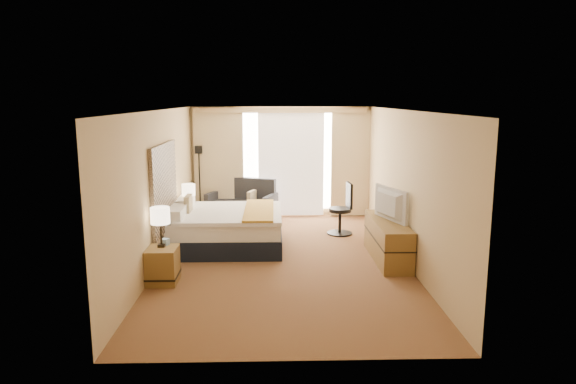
{
  "coord_description": "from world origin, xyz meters",
  "views": [
    {
      "loc": [
        -0.16,
        -8.62,
        2.8
      ],
      "look_at": [
        0.09,
        0.4,
        1.14
      ],
      "focal_mm": 32.0,
      "sensor_mm": 36.0,
      "label": 1
    }
  ],
  "objects_px": {
    "nightstand_left": "(163,265)",
    "nightstand_right": "(189,225)",
    "bed": "(227,228)",
    "desk_chair": "(343,211)",
    "media_dresser": "(388,240)",
    "loveseat": "(243,207)",
    "floor_lamp": "(199,167)",
    "lamp_right": "(188,190)",
    "television": "(386,204)",
    "lamp_left": "(160,216)"
  },
  "relations": [
    {
      "from": "lamp_right",
      "to": "lamp_left",
      "type": "bearing_deg",
      "value": -90.49
    },
    {
      "from": "floor_lamp",
      "to": "lamp_left",
      "type": "distance_m",
      "value": 4.28
    },
    {
      "from": "lamp_right",
      "to": "nightstand_left",
      "type": "bearing_deg",
      "value": -90.06
    },
    {
      "from": "desk_chair",
      "to": "loveseat",
      "type": "bearing_deg",
      "value": 144.27
    },
    {
      "from": "media_dresser",
      "to": "television",
      "type": "xyz_separation_m",
      "value": [
        -0.05,
        0.02,
        0.64
      ]
    },
    {
      "from": "bed",
      "to": "desk_chair",
      "type": "xyz_separation_m",
      "value": [
        2.33,
        0.88,
        0.11
      ]
    },
    {
      "from": "nightstand_left",
      "to": "bed",
      "type": "distance_m",
      "value": 2.07
    },
    {
      "from": "nightstand_left",
      "to": "floor_lamp",
      "type": "height_order",
      "value": "floor_lamp"
    },
    {
      "from": "media_dresser",
      "to": "floor_lamp",
      "type": "distance_m",
      "value": 5.05
    },
    {
      "from": "floor_lamp",
      "to": "lamp_right",
      "type": "relative_size",
      "value": 3.06
    },
    {
      "from": "desk_chair",
      "to": "bed",
      "type": "bearing_deg",
      "value": -163.67
    },
    {
      "from": "loveseat",
      "to": "lamp_left",
      "type": "height_order",
      "value": "lamp_left"
    },
    {
      "from": "floor_lamp",
      "to": "loveseat",
      "type": "bearing_deg",
      "value": -14.29
    },
    {
      "from": "media_dresser",
      "to": "loveseat",
      "type": "distance_m",
      "value": 4.08
    },
    {
      "from": "bed",
      "to": "floor_lamp",
      "type": "xyz_separation_m",
      "value": [
        -0.84,
        2.45,
        0.84
      ]
    },
    {
      "from": "nightstand_left",
      "to": "nightstand_right",
      "type": "xyz_separation_m",
      "value": [
        0.0,
        2.5,
        0.0
      ]
    },
    {
      "from": "nightstand_right",
      "to": "lamp_right",
      "type": "distance_m",
      "value": 0.71
    },
    {
      "from": "nightstand_left",
      "to": "floor_lamp",
      "type": "relative_size",
      "value": 0.32
    },
    {
      "from": "loveseat",
      "to": "desk_chair",
      "type": "height_order",
      "value": "desk_chair"
    },
    {
      "from": "media_dresser",
      "to": "lamp_left",
      "type": "height_order",
      "value": "lamp_left"
    },
    {
      "from": "desk_chair",
      "to": "media_dresser",
      "type": "bearing_deg",
      "value": -76.49
    },
    {
      "from": "loveseat",
      "to": "lamp_left",
      "type": "xyz_separation_m",
      "value": [
        -1.01,
        -4.02,
        0.71
      ]
    },
    {
      "from": "nightstand_left",
      "to": "desk_chair",
      "type": "bearing_deg",
      "value": 41.57
    },
    {
      "from": "television",
      "to": "lamp_right",
      "type": "bearing_deg",
      "value": 48.6
    },
    {
      "from": "nightstand_right",
      "to": "bed",
      "type": "distance_m",
      "value": 1.01
    },
    {
      "from": "television",
      "to": "desk_chair",
      "type": "bearing_deg",
      "value": -2.54
    },
    {
      "from": "nightstand_left",
      "to": "lamp_right",
      "type": "xyz_separation_m",
      "value": [
        0.0,
        2.56,
        0.71
      ]
    },
    {
      "from": "lamp_left",
      "to": "media_dresser",
      "type": "bearing_deg",
      "value": 14.78
    },
    {
      "from": "loveseat",
      "to": "floor_lamp",
      "type": "distance_m",
      "value": 1.38
    },
    {
      "from": "lamp_right",
      "to": "bed",
      "type": "bearing_deg",
      "value": -39.3
    },
    {
      "from": "nightstand_left",
      "to": "floor_lamp",
      "type": "distance_m",
      "value": 4.45
    },
    {
      "from": "nightstand_right",
      "to": "bed",
      "type": "bearing_deg",
      "value": -36.56
    },
    {
      "from": "nightstand_left",
      "to": "television",
      "type": "distance_m",
      "value": 3.87
    },
    {
      "from": "nightstand_left",
      "to": "lamp_left",
      "type": "distance_m",
      "value": 0.76
    },
    {
      "from": "bed",
      "to": "nightstand_right",
      "type": "bearing_deg",
      "value": 143.44
    },
    {
      "from": "lamp_left",
      "to": "lamp_right",
      "type": "height_order",
      "value": "lamp_left"
    },
    {
      "from": "media_dresser",
      "to": "desk_chair",
      "type": "bearing_deg",
      "value": 107.96
    },
    {
      "from": "nightstand_left",
      "to": "media_dresser",
      "type": "height_order",
      "value": "media_dresser"
    },
    {
      "from": "nightstand_right",
      "to": "bed",
      "type": "xyz_separation_m",
      "value": [
        0.81,
        -0.6,
        0.09
      ]
    },
    {
      "from": "lamp_left",
      "to": "lamp_right",
      "type": "relative_size",
      "value": 1.11
    },
    {
      "from": "desk_chair",
      "to": "lamp_left",
      "type": "height_order",
      "value": "lamp_left"
    },
    {
      "from": "nightstand_right",
      "to": "media_dresser",
      "type": "distance_m",
      "value": 3.97
    },
    {
      "from": "bed",
      "to": "television",
      "type": "distance_m",
      "value": 3.02
    },
    {
      "from": "nightstand_right",
      "to": "lamp_right",
      "type": "xyz_separation_m",
      "value": [
        0.0,
        0.06,
        0.71
      ]
    },
    {
      "from": "bed",
      "to": "lamp_right",
      "type": "distance_m",
      "value": 1.21
    },
    {
      "from": "loveseat",
      "to": "television",
      "type": "xyz_separation_m",
      "value": [
        2.66,
        -3.02,
        0.67
      ]
    },
    {
      "from": "media_dresser",
      "to": "lamp_right",
      "type": "distance_m",
      "value": 4.04
    },
    {
      "from": "nightstand_left",
      "to": "lamp_right",
      "type": "distance_m",
      "value": 2.66
    },
    {
      "from": "nightstand_right",
      "to": "lamp_left",
      "type": "distance_m",
      "value": 2.55
    },
    {
      "from": "nightstand_right",
      "to": "media_dresser",
      "type": "xyz_separation_m",
      "value": [
        3.7,
        -1.45,
        0.07
      ]
    }
  ]
}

